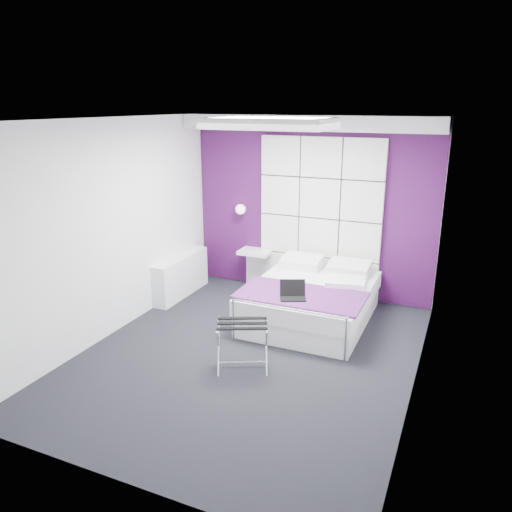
{
  "coord_description": "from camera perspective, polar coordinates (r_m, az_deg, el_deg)",
  "views": [
    {
      "loc": [
        2.12,
        -4.65,
        2.76
      ],
      "look_at": [
        -0.06,
        0.35,
        1.08
      ],
      "focal_mm": 35.0,
      "sensor_mm": 36.0,
      "label": 1
    }
  ],
  "objects": [
    {
      "name": "floor",
      "position": [
        5.8,
        -0.82,
        -11.23
      ],
      "size": [
        4.4,
        4.4,
        0.0
      ],
      "primitive_type": "plane",
      "color": "black",
      "rests_on": "ground"
    },
    {
      "name": "ceiling",
      "position": [
        5.11,
        -0.95,
        15.38
      ],
      "size": [
        4.4,
        4.4,
        0.0
      ],
      "primitive_type": "plane",
      "rotation": [
        3.14,
        0.0,
        0.0
      ],
      "color": "white",
      "rests_on": "wall_back"
    },
    {
      "name": "wall_back",
      "position": [
        7.31,
        6.3,
        5.54
      ],
      "size": [
        3.6,
        0.0,
        3.6
      ],
      "primitive_type": "plane",
      "rotation": [
        1.57,
        0.0,
        0.0
      ],
      "color": "white",
      "rests_on": "floor"
    },
    {
      "name": "wall_left",
      "position": [
        6.25,
        -16.1,
        2.98
      ],
      "size": [
        0.0,
        4.4,
        4.4
      ],
      "primitive_type": "plane",
      "rotation": [
        1.57,
        0.0,
        1.57
      ],
      "color": "white",
      "rests_on": "floor"
    },
    {
      "name": "wall_right",
      "position": [
        4.88,
        18.75,
        -1.18
      ],
      "size": [
        0.0,
        4.4,
        4.4
      ],
      "primitive_type": "plane",
      "rotation": [
        1.57,
        0.0,
        -1.57
      ],
      "color": "white",
      "rests_on": "floor"
    },
    {
      "name": "accent_wall",
      "position": [
        7.3,
        6.28,
        5.52
      ],
      "size": [
        3.58,
        0.02,
        2.58
      ],
      "primitive_type": "cube",
      "color": "#3D0E40",
      "rests_on": "wall_back"
    },
    {
      "name": "soffit",
      "position": [
        6.93,
        5.99,
        14.92
      ],
      "size": [
        3.58,
        0.5,
        0.2
      ],
      "primitive_type": "cube",
      "color": "white",
      "rests_on": "wall_back"
    },
    {
      "name": "headboard",
      "position": [
        7.24,
        7.26,
        4.34
      ],
      "size": [
        1.8,
        0.08,
        2.3
      ],
      "primitive_type": null,
      "color": "white",
      "rests_on": "wall_back"
    },
    {
      "name": "skylight",
      "position": [
        5.66,
        1.66,
        15.04
      ],
      "size": [
        1.36,
        0.86,
        0.12
      ],
      "primitive_type": null,
      "color": "white",
      "rests_on": "ceiling"
    },
    {
      "name": "wall_lamp",
      "position": [
        7.57,
        -1.66,
        5.42
      ],
      "size": [
        0.15,
        0.15,
        0.15
      ],
      "primitive_type": "sphere",
      "color": "white",
      "rests_on": "wall_back"
    },
    {
      "name": "radiator",
      "position": [
        7.48,
        -8.54,
        -2.25
      ],
      "size": [
        0.22,
        1.2,
        0.6
      ],
      "primitive_type": "cube",
      "color": "white",
      "rests_on": "floor"
    },
    {
      "name": "bed",
      "position": [
        6.6,
        6.34,
        -5.05
      ],
      "size": [
        1.53,
        1.84,
        0.65
      ],
      "color": "white",
      "rests_on": "floor"
    },
    {
      "name": "nightstand",
      "position": [
        7.6,
        -0.06,
        0.49
      ],
      "size": [
        0.48,
        0.37,
        0.05
      ],
      "primitive_type": "cube",
      "color": "white",
      "rests_on": "wall_back"
    },
    {
      "name": "luggage_rack",
      "position": [
        5.44,
        -1.56,
        -10.14
      ],
      "size": [
        0.53,
        0.39,
        0.52
      ],
      "rotation": [
        0.0,
        0.0,
        0.43
      ],
      "color": "silver",
      "rests_on": "floor"
    },
    {
      "name": "laptop",
      "position": [
        5.99,
        4.37,
        -4.32
      ],
      "size": [
        0.3,
        0.22,
        0.22
      ],
      "rotation": [
        0.0,
        0.0,
        0.42
      ],
      "color": "black",
      "rests_on": "bed"
    }
  ]
}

